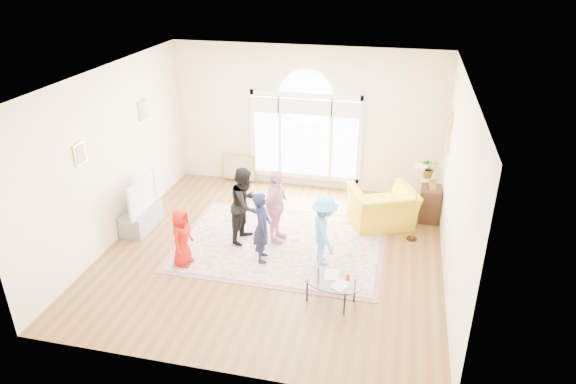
% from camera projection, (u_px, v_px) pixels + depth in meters
% --- Properties ---
extents(ground, '(6.00, 6.00, 0.00)m').
position_uv_depth(ground, '(273.00, 252.00, 9.36)').
color(ground, brown).
rests_on(ground, ground).
extents(room_shell, '(6.00, 6.00, 6.00)m').
position_uv_depth(room_shell, '(305.00, 123.00, 11.18)').
color(room_shell, beige).
rests_on(room_shell, ground).
extents(area_rug, '(3.60, 2.60, 0.02)m').
position_uv_depth(area_rug, '(281.00, 244.00, 9.59)').
color(area_rug, beige).
rests_on(area_rug, ground).
extents(rug_border, '(3.80, 2.80, 0.01)m').
position_uv_depth(rug_border, '(281.00, 244.00, 9.59)').
color(rug_border, '#8F5767').
rests_on(rug_border, ground).
extents(tv_console, '(0.45, 1.00, 0.42)m').
position_uv_depth(tv_console, '(141.00, 218.00, 10.09)').
color(tv_console, gray).
rests_on(tv_console, ground).
extents(television, '(0.17, 1.14, 0.65)m').
position_uv_depth(television, '(138.00, 193.00, 9.86)').
color(television, black).
rests_on(television, tv_console).
extents(coffee_table, '(1.15, 0.92, 0.54)m').
position_uv_depth(coffee_table, '(331.00, 280.00, 7.88)').
color(coffee_table, silver).
rests_on(coffee_table, ground).
extents(armchair, '(1.51, 1.43, 0.78)m').
position_uv_depth(armchair, '(382.00, 208.00, 10.10)').
color(armchair, gold).
rests_on(armchair, ground).
extents(side_cabinet, '(0.40, 0.50, 0.70)m').
position_uv_depth(side_cabinet, '(430.00, 204.00, 10.33)').
color(side_cabinet, black).
rests_on(side_cabinet, ground).
extents(floor_lamp, '(0.31, 0.31, 1.51)m').
position_uv_depth(floor_lamp, '(419.00, 178.00, 9.21)').
color(floor_lamp, black).
rests_on(floor_lamp, ground).
extents(plant_pedestal, '(0.20, 0.20, 0.70)m').
position_uv_depth(plant_pedestal, '(425.00, 193.00, 10.81)').
color(plant_pedestal, white).
rests_on(plant_pedestal, ground).
extents(potted_plant, '(0.43, 0.39, 0.43)m').
position_uv_depth(potted_plant, '(429.00, 168.00, 10.57)').
color(potted_plant, '#33722D').
rests_on(potted_plant, plant_pedestal).
extents(leaning_picture, '(0.80, 0.14, 0.62)m').
position_uv_depth(leaning_picture, '(240.00, 180.00, 12.23)').
color(leaning_picture, tan).
rests_on(leaning_picture, ground).
extents(child_red, '(0.36, 0.53, 1.05)m').
position_uv_depth(child_red, '(182.00, 237.00, 8.76)').
color(child_red, '#B5160C').
rests_on(child_red, area_rug).
extents(child_navy, '(0.41, 0.53, 1.30)m').
position_uv_depth(child_navy, '(262.00, 227.00, 8.83)').
color(child_navy, '#161B3A').
rests_on(child_navy, area_rug).
extents(child_black, '(0.66, 0.79, 1.45)m').
position_uv_depth(child_black, '(245.00, 205.00, 9.43)').
color(child_black, black).
rests_on(child_black, area_rug).
extents(child_pink, '(0.50, 0.88, 1.41)m').
position_uv_depth(child_pink, '(276.00, 207.00, 9.40)').
color(child_pink, pink).
rests_on(child_pink, area_rug).
extents(child_blue, '(0.75, 0.93, 1.26)m').
position_uv_depth(child_blue, '(324.00, 231.00, 8.75)').
color(child_blue, '#50A3DB').
rests_on(child_blue, area_rug).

